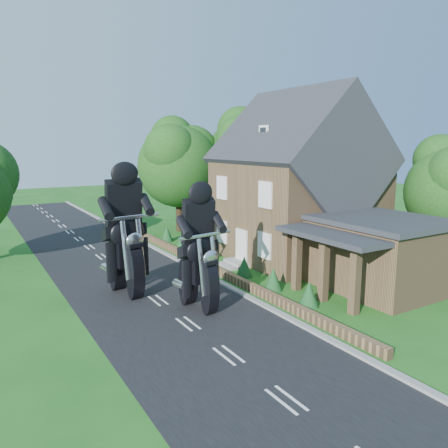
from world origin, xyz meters
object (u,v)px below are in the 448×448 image
motorcycle_follow (127,275)px  motorcycle_lead (199,291)px  garden_wall (218,271)px  house (297,187)px  annex (379,252)px

motorcycle_follow → motorcycle_lead: bearing=111.8°
garden_wall → house: size_ratio=2.15×
annex → motorcycle_follow: bearing=153.7°
house → annex: 7.30m
house → motorcycle_lead: 11.16m
garden_wall → motorcycle_follow: 5.27m
garden_wall → annex: bearing=-46.2°
garden_wall → motorcycle_lead: 5.06m
house → motorcycle_follow: house is taller
motorcycle_lead → motorcycle_follow: size_ratio=0.89×
annex → motorcycle_lead: 9.04m
annex → motorcycle_lead: bearing=167.6°
motorcycle_lead → garden_wall: bearing=-138.3°
motorcycle_lead → motorcycle_follow: bearing=-68.2°
house → garden_wall: bearing=-170.8°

